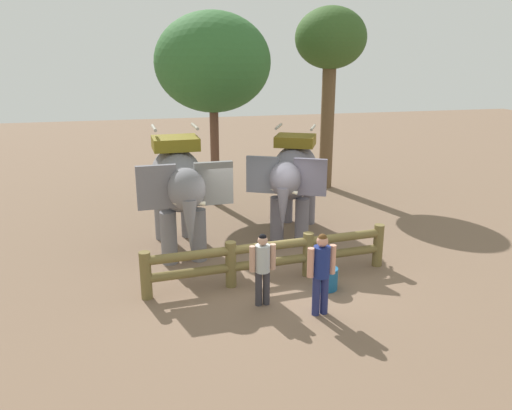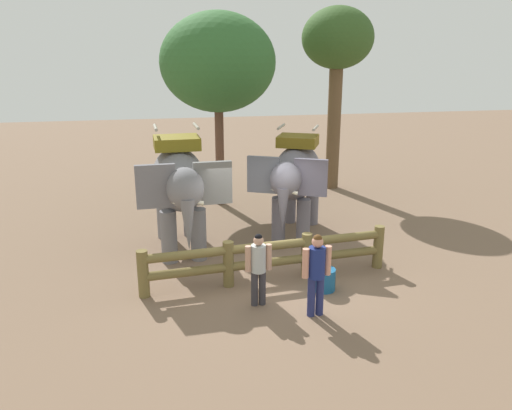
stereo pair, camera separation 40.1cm
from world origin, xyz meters
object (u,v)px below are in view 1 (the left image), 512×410
Objects in this scene: elephant_near_left at (178,184)px; tourist_woman_in_black at (263,264)px; tree_far_left at (330,45)px; feed_bucket at (326,278)px; tourist_man_in_blue at (321,268)px; log_fence at (270,256)px; tree_back_center at (213,63)px; elephant_center at (293,175)px.

tourist_woman_in_black is (1.35, -3.30, -0.93)m from elephant_near_left.
tree_far_left is 10.19m from feed_bucket.
tourist_woman_in_black is 3.08× the size of feed_bucket.
log_fence is at bearing 108.17° from tourist_man_in_blue.
tourist_man_in_blue reaches higher than tourist_woman_in_black.
tree_far_left is (4.23, 7.63, 4.64)m from log_fence.
tree_far_left is at bearing 41.78° from elephant_near_left.
elephant_near_left is 3.69m from tourist_woman_in_black.
tourist_man_in_blue is 8.88m from tree_back_center.
tree_back_center is (0.22, 7.39, 3.77)m from tourist_woman_in_black.
feed_bucket is at bearing 62.85° from tourist_man_in_blue.
tree_back_center reaches higher than tourist_man_in_blue.
tourist_woman_in_black is at bearing -67.68° from elephant_near_left.
elephant_near_left is at bearing 112.32° from tourist_woman_in_black.
elephant_near_left is 8.79m from tree_far_left.
tree_far_left is (6.04, 5.40, 3.41)m from elephant_near_left.
tourist_man_in_blue is at bearing -32.47° from tourist_woman_in_black.
elephant_near_left reaches higher than elephant_center.
elephant_near_left is 5.22m from tree_back_center.
tree_far_left is 13.00× the size of feed_bucket.
elephant_near_left is 2.44× the size of tourist_woman_in_black.
log_fence is at bearing 67.12° from tourist_woman_in_black.
elephant_near_left is at bearing 134.89° from feed_bucket.
tourist_woman_in_black is 0.91× the size of tourist_man_in_blue.
elephant_center is 0.58× the size of tree_back_center.
feed_bucket is (-0.32, -3.53, -1.48)m from elephant_center.
elephant_near_left is at bearing -169.19° from elephant_center.
tree_far_left is at bearing 61.68° from tourist_woman_in_black.
tourist_woman_in_black is 1.72m from feed_bucket.
feed_bucket is (0.53, 1.03, -0.74)m from tourist_man_in_blue.
log_fence is 1.20m from tourist_woman_in_black.
tree_back_center reaches higher than elephant_near_left.
elephant_center is 4.42m from tourist_woman_in_black.
tree_back_center is at bearing 88.26° from tourist_woman_in_black.
tree_far_left is 4.68m from tree_back_center.
log_fence is 0.88× the size of tree_far_left.
elephant_near_left reaches higher than tourist_woman_in_black.
elephant_center is 0.55× the size of tree_far_left.
elephant_near_left is 7.51× the size of feed_bucket.
log_fence is 1.34m from feed_bucket.
elephant_center is 4.84m from tree_back_center.
elephant_near_left is at bearing 129.02° from log_fence.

